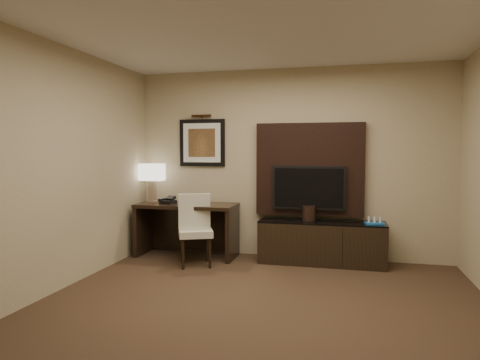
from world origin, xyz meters
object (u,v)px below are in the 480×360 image
(table_lamp, at_px, (152,182))
(tv, at_px, (309,188))
(ice_bucket, at_px, (309,213))
(desk_phone, at_px, (168,200))
(minibar_tray, at_px, (375,221))
(desk_chair, at_px, (195,232))
(credenza, at_px, (321,242))
(desk, at_px, (187,230))

(table_lamp, bearing_deg, tv, 2.17)
(table_lamp, relative_size, ice_bucket, 2.93)
(desk_phone, relative_size, ice_bucket, 0.94)
(desk_phone, height_order, minibar_tray, desk_phone)
(desk_chair, xyz_separation_m, table_lamp, (-0.88, 0.55, 0.61))
(minibar_tray, bearing_deg, table_lamp, 177.99)
(desk_chair, distance_m, ice_bucket, 1.56)
(credenza, bearing_deg, tv, 143.52)
(ice_bucket, bearing_deg, desk_chair, -160.05)
(desk_phone, height_order, ice_bucket, desk_phone)
(desk_chair, bearing_deg, tv, -0.03)
(tv, relative_size, desk_phone, 5.25)
(desk_chair, height_order, table_lamp, table_lamp)
(desk, xyz_separation_m, desk_phone, (-0.26, -0.06, 0.43))
(credenza, bearing_deg, table_lamp, 178.67)
(desk, distance_m, table_lamp, 0.90)
(desk_chair, bearing_deg, table_lamp, 124.25)
(tv, relative_size, desk_chair, 1.10)
(desk, distance_m, desk_phone, 0.51)
(tv, distance_m, ice_bucket, 0.36)
(table_lamp, height_order, desk_phone, table_lamp)
(tv, bearing_deg, credenza, -36.35)
(desk_chair, height_order, desk_phone, desk_chair)
(tv, bearing_deg, ice_bucket, -81.36)
(table_lamp, bearing_deg, minibar_tray, -2.01)
(desk, relative_size, desk_phone, 7.52)
(table_lamp, bearing_deg, desk_chair, -31.90)
(table_lamp, xyz_separation_m, desk_phone, (0.32, -0.16, -0.25))
(credenza, distance_m, desk_phone, 2.25)
(desk, distance_m, ice_bucket, 1.77)
(credenza, relative_size, table_lamp, 2.85)
(credenza, bearing_deg, desk_chair, -163.23)
(minibar_tray, bearing_deg, desk_phone, -179.04)
(desk_phone, distance_m, ice_bucket, 2.02)
(desk_chair, bearing_deg, desk_phone, 121.34)
(desk_phone, xyz_separation_m, minibar_tray, (2.86, 0.05, -0.19))
(desk, xyz_separation_m, ice_bucket, (1.75, 0.08, 0.30))
(desk, xyz_separation_m, tv, (1.73, 0.19, 0.64))
(ice_bucket, bearing_deg, desk, -177.28)
(desk_chair, xyz_separation_m, minibar_tray, (2.31, 0.44, 0.17))
(tv, distance_m, desk_chair, 1.67)
(desk_phone, bearing_deg, credenza, 17.29)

